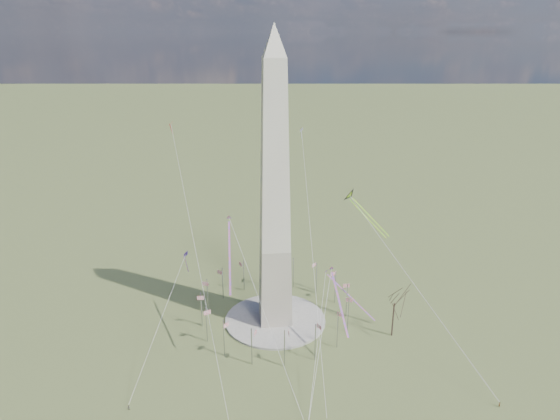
{
  "coord_description": "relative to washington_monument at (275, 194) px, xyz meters",
  "views": [
    {
      "loc": [
        -16.67,
        -154.58,
        97.98
      ],
      "look_at": [
        1.72,
        0.0,
        42.3
      ],
      "focal_mm": 32.0,
      "sensor_mm": 36.0,
      "label": 1
    }
  ],
  "objects": [
    {
      "name": "kite_delta_black",
      "position": [
        30.22,
        15.15,
        -7.53
      ],
      "size": [
        15.98,
        16.48,
        15.39
      ],
      "rotation": [
        0.0,
        0.0,
        3.9
      ],
      "color": "black",
      "rests_on": "ground"
    },
    {
      "name": "ground",
      "position": [
        0.0,
        0.0,
        -47.95
      ],
      "size": [
        2000.0,
        2000.0,
        0.0
      ],
      "primitive_type": "plane",
      "color": "#445128",
      "rests_on": "ground"
    },
    {
      "name": "person_west",
      "position": [
        -44.92,
        -39.79,
        -47.22
      ],
      "size": [
        0.74,
        0.59,
        1.48
      ],
      "primitive_type": "imported",
      "rotation": [
        0.0,
        0.0,
        3.1
      ],
      "color": "gray",
      "rests_on": "ground"
    },
    {
      "name": "plaza",
      "position": [
        0.0,
        0.0,
        -47.55
      ],
      "size": [
        36.0,
        36.0,
        0.8
      ],
      "primitive_type": "cylinder",
      "color": "#AAA49C",
      "rests_on": "ground"
    },
    {
      "name": "kite_streamer_right",
      "position": [
        25.08,
        2.54,
        -38.07
      ],
      "size": [
        16.55,
        15.04,
        14.5
      ],
      "rotation": [
        0.0,
        0.0,
        3.98
      ],
      "color": "#FF5928",
      "rests_on": "ground"
    },
    {
      "name": "kite_small_red",
      "position": [
        -34.89,
        31.71,
        17.83
      ],
      "size": [
        1.48,
        2.23,
        4.79
      ],
      "rotation": [
        0.0,
        0.0,
        2.55
      ],
      "color": "red",
      "rests_on": "ground"
    },
    {
      "name": "kite_diamond_purple",
      "position": [
        -30.74,
        7.44,
        -24.45
      ],
      "size": [
        1.54,
        2.72,
        8.53
      ],
      "rotation": [
        0.0,
        0.0,
        2.79
      ],
      "color": "navy",
      "rests_on": "ground"
    },
    {
      "name": "tree_near",
      "position": [
        38.62,
        -13.8,
        -34.54
      ],
      "size": [
        10.74,
        10.74,
        18.8
      ],
      "color": "#49342C",
      "rests_on": "ground"
    },
    {
      "name": "kite_streamer_mid",
      "position": [
        -15.47,
        -8.95,
        -12.69
      ],
      "size": [
        2.29,
        24.32,
        16.7
      ],
      "rotation": [
        0.0,
        0.0,
        3.11
      ],
      "color": "#FF5928",
      "rests_on": "ground"
    },
    {
      "name": "person_east",
      "position": [
        56.86,
        -50.86,
        -47.12
      ],
      "size": [
        0.72,
        0.69,
        1.67
      ],
      "primitive_type": "imported",
      "rotation": [
        0.0,
        0.0,
        3.82
      ],
      "color": "gray",
      "rests_on": "ground"
    },
    {
      "name": "kite_streamer_left",
      "position": [
        18.3,
        -15.91,
        -28.74
      ],
      "size": [
        2.48,
        20.86,
        14.31
      ],
      "rotation": [
        0.0,
        0.0,
        3.2
      ],
      "color": "#FF5928",
      "rests_on": "ground"
    },
    {
      "name": "kite_small_white",
      "position": [
        16.82,
        50.7,
        10.99
      ],
      "size": [
        1.25,
        2.07,
        4.78
      ],
      "rotation": [
        0.0,
        0.0,
        2.76
      ],
      "color": "white",
      "rests_on": "ground"
    },
    {
      "name": "flagpole_ring",
      "position": [
        -0.0,
        -0.0,
        -40.68
      ],
      "size": [
        54.4,
        54.4,
        13.0
      ],
      "color": "#B0B2B7",
      "rests_on": "ground"
    },
    {
      "name": "washington_monument",
      "position": [
        0.0,
        0.0,
        0.0
      ],
      "size": [
        15.56,
        15.56,
        100.0
      ],
      "color": "beige",
      "rests_on": "plaza"
    }
  ]
}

